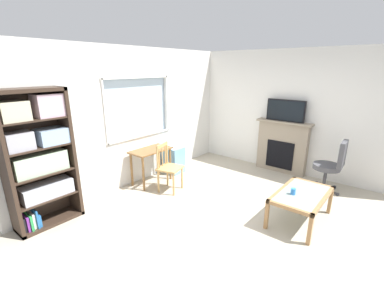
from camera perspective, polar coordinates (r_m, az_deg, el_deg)
ground at (r=4.36m, az=8.75°, el=-13.29°), size 5.92×5.64×0.02m
wall_back_with_window at (r=5.36m, az=-12.56°, el=7.25°), size 4.92×0.15×2.61m
wall_right at (r=6.14m, az=21.66°, el=7.94°), size 0.12×4.84×2.61m
bookshelf at (r=4.31m, az=-29.94°, el=-0.32°), size 0.90×0.38×1.98m
desk_under_window at (r=5.35m, az=-8.75°, el=-0.43°), size 0.82×0.45×0.70m
wooden_chair at (r=5.00m, az=-5.06°, el=-2.91°), size 0.51×0.49×0.90m
plastic_drawer_unit at (r=5.93m, az=-3.94°, el=-1.33°), size 0.35×0.40×0.57m
fireplace at (r=6.21m, az=18.65°, el=1.43°), size 0.26×1.18×1.14m
tv at (r=6.03m, az=19.34°, el=8.65°), size 0.06×0.81×0.45m
office_chair at (r=5.52m, az=27.76°, el=-1.96°), size 0.56×0.58×1.00m
coffee_table at (r=4.35m, az=22.35°, el=-8.54°), size 1.10×0.65×0.46m
sippy_cup at (r=4.22m, az=20.78°, el=-7.57°), size 0.07×0.07×0.09m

